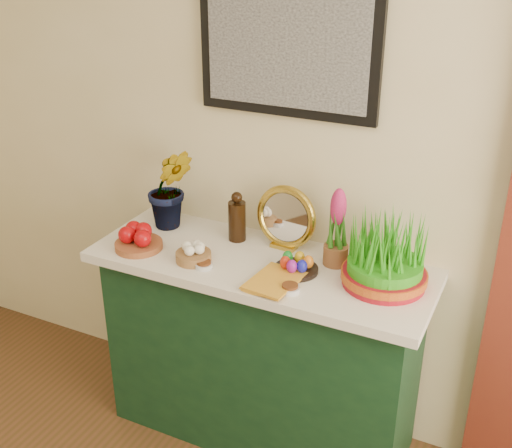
{
  "coord_description": "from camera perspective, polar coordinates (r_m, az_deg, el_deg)",
  "views": [
    {
      "loc": [
        0.91,
        -0.06,
        2.13
      ],
      "look_at": [
        -0.07,
        1.95,
        1.07
      ],
      "focal_mm": 45.0,
      "sensor_mm": 36.0,
      "label": 1
    }
  ],
  "objects": [
    {
      "name": "book",
      "position": [
        2.46,
        -0.08,
        -4.53
      ],
      "size": [
        0.18,
        0.24,
        0.03
      ],
      "primitive_type": "imported",
      "rotation": [
        0.0,
        0.0,
        -0.11
      ],
      "color": "gold",
      "rests_on": "tablecloth"
    },
    {
      "name": "spice_dish_left",
      "position": [
        2.54,
        -4.66,
        -3.63
      ],
      "size": [
        0.07,
        0.07,
        0.03
      ],
      "color": "silver",
      "rests_on": "tablecloth"
    },
    {
      "name": "hyacinth_green",
      "position": [
        2.8,
        -7.7,
        4.31
      ],
      "size": [
        0.32,
        0.3,
        0.49
      ],
      "primitive_type": "imported",
      "rotation": [
        0.0,
        0.0,
        0.57
      ],
      "color": "#2C731A",
      "rests_on": "tablecloth"
    },
    {
      "name": "sideboard",
      "position": [
        2.85,
        0.45,
        -11.43
      ],
      "size": [
        1.3,
        0.45,
        0.85
      ],
      "primitive_type": "cube",
      "color": "#14381C",
      "rests_on": "ground"
    },
    {
      "name": "egg_plate",
      "position": [
        2.5,
        3.56,
        -3.71
      ],
      "size": [
        0.22,
        0.22,
        0.07
      ],
      "color": "black",
      "rests_on": "tablecloth"
    },
    {
      "name": "wheatgrass_sabzeh",
      "position": [
        2.42,
        11.46,
        -2.9
      ],
      "size": [
        0.32,
        0.32,
        0.26
      ],
      "color": "maroon",
      "rests_on": "tablecloth"
    },
    {
      "name": "hyacinth_pink",
      "position": [
        2.52,
        7.21,
        -0.61
      ],
      "size": [
        0.1,
        0.1,
        0.32
      ],
      "color": "brown",
      "rests_on": "tablecloth"
    },
    {
      "name": "spice_dish_right",
      "position": [
        2.38,
        3.04,
        -5.73
      ],
      "size": [
        0.08,
        0.08,
        0.03
      ],
      "color": "silver",
      "rests_on": "tablecloth"
    },
    {
      "name": "garlic_basket",
      "position": [
        2.58,
        -5.59,
        -2.63
      ],
      "size": [
        0.17,
        0.17,
        0.08
      ],
      "color": "#8E5E39",
      "rests_on": "tablecloth"
    },
    {
      "name": "mirror",
      "position": [
        2.64,
        2.67,
        0.53
      ],
      "size": [
        0.27,
        0.09,
        0.27
      ],
      "color": "gold",
      "rests_on": "tablecloth"
    },
    {
      "name": "vinegar_cruet",
      "position": [
        2.71,
        -1.7,
        0.46
      ],
      "size": [
        0.08,
        0.08,
        0.22
      ],
      "color": "black",
      "rests_on": "tablecloth"
    },
    {
      "name": "apple_bowl",
      "position": [
        2.71,
        -10.43,
        -1.34
      ],
      "size": [
        0.26,
        0.26,
        0.1
      ],
      "color": "brown",
      "rests_on": "tablecloth"
    },
    {
      "name": "tablecloth",
      "position": [
        2.6,
        0.48,
        -3.56
      ],
      "size": [
        1.4,
        0.55,
        0.04
      ],
      "primitive_type": "cube",
      "color": "silver",
      "rests_on": "sideboard"
    }
  ]
}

